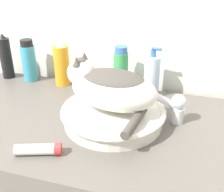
# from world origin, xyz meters

# --- Properties ---
(sink_basin) EXTENTS (0.35, 0.35, 0.06)m
(sink_basin) POSITION_xyz_m (0.02, 0.31, 0.86)
(sink_basin) COLOR white
(sink_basin) RESTS_ON vanity_counter
(cat) EXTENTS (0.31, 0.27, 0.17)m
(cat) POSITION_xyz_m (0.01, 0.31, 0.96)
(cat) COLOR silver
(cat) RESTS_ON sink_basin
(faucet) EXTENTS (0.14, 0.07, 0.13)m
(faucet) POSITION_xyz_m (0.21, 0.37, 0.89)
(faucet) COLOR silver
(faucet) RESTS_ON vanity_counter
(spray_bottle_trigger) EXTENTS (0.06, 0.06, 0.19)m
(spray_bottle_trigger) POSITION_xyz_m (-0.27, 0.55, 0.92)
(spray_bottle_trigger) COLOR orange
(spray_bottle_trigger) RESTS_ON vanity_counter
(mouthwash_bottle) EXTENTS (0.06, 0.06, 0.18)m
(mouthwash_bottle) POSITION_xyz_m (-0.43, 0.55, 0.92)
(mouthwash_bottle) COLOR teal
(mouthwash_bottle) RESTS_ON vanity_counter
(soap_pump_bottle) EXTENTS (0.06, 0.06, 0.20)m
(soap_pump_bottle) POSITION_xyz_m (0.11, 0.55, 0.91)
(soap_pump_bottle) COLOR silver
(soap_pump_bottle) RESTS_ON vanity_counter
(hairspray_can_black) EXTENTS (0.05, 0.05, 0.20)m
(hairspray_can_black) POSITION_xyz_m (-0.55, 0.55, 0.92)
(hairspray_can_black) COLOR black
(hairspray_can_black) RESTS_ON vanity_counter
(shampoo_bottle_tall) EXTENTS (0.06, 0.06, 0.19)m
(shampoo_bottle_tall) POSITION_xyz_m (-0.02, 0.55, 0.92)
(shampoo_bottle_tall) COLOR #338C4C
(shampoo_bottle_tall) RESTS_ON vanity_counter
(cream_tube) EXTENTS (0.13, 0.07, 0.04)m
(cream_tube) POSITION_xyz_m (-0.13, 0.09, 0.85)
(cream_tube) COLOR silver
(cream_tube) RESTS_ON vanity_counter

